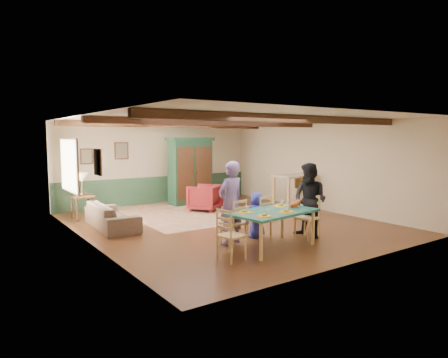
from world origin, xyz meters
TOP-DOWN VIEW (x-y plane):
  - floor at (0.00, 0.00)m, footprint 8.00×8.00m
  - wall_back at (0.00, 4.00)m, footprint 7.00×0.02m
  - wall_left at (-3.50, 0.00)m, footprint 0.02×8.00m
  - wall_right at (3.50, 0.00)m, footprint 0.02×8.00m
  - ceiling at (0.00, 0.00)m, footprint 7.00×8.00m
  - wainscot_back at (0.00, 3.98)m, footprint 6.95×0.03m
  - ceiling_beam_front at (0.00, -2.30)m, footprint 6.95×0.16m
  - ceiling_beam_mid at (0.00, 0.40)m, footprint 6.95×0.16m
  - ceiling_beam_back at (0.00, 3.00)m, footprint 6.95×0.16m
  - window_left at (-3.47, 1.70)m, footprint 0.06×1.60m
  - picture_left_wall at (-3.47, -0.60)m, footprint 0.04×0.42m
  - picture_back_a at (-1.30, 3.97)m, footprint 0.45×0.04m
  - picture_back_b at (-2.40, 3.97)m, footprint 0.38×0.04m
  - dining_table at (-0.56, -2.44)m, footprint 1.94×1.26m
  - dining_chair_far_left at (-1.07, -1.78)m, footprint 0.48×0.50m
  - dining_chair_far_right at (-0.27, -1.66)m, footprint 0.48×0.50m
  - dining_chair_end_left at (-1.71, -2.61)m, footprint 0.50×0.48m
  - dining_chair_end_right at (0.58, -2.27)m, footprint 0.50×0.48m
  - person_man at (-1.08, -1.70)m, footprint 0.69×0.51m
  - person_woman at (0.68, -2.25)m, footprint 0.74×0.89m
  - person_child at (-0.28, -1.58)m, footprint 0.54×0.39m
  - cat at (-0.00, -2.46)m, footprint 0.38×0.19m
  - place_setting_near_left at (-1.08, -2.77)m, footprint 0.44×0.36m
  - place_setting_near_center at (-0.43, -2.67)m, footprint 0.44×0.36m
  - place_setting_far_left at (-1.15, -2.27)m, footprint 0.44×0.36m
  - place_setting_far_right at (-0.05, -2.11)m, footprint 0.44×0.36m
  - area_rug at (0.01, 1.86)m, footprint 3.73×4.38m
  - armoire at (0.76, 3.19)m, footprint 1.59×0.68m
  - armchair at (0.49, 1.85)m, footprint 1.20×1.21m
  - sofa at (-2.64, 1.15)m, footprint 0.90×2.12m
  - end_table at (-2.93, 2.61)m, footprint 0.56×0.56m
  - table_lamp at (-2.93, 2.61)m, footprint 0.35×0.35m
  - counter_table at (2.72, 0.31)m, footprint 1.37×0.87m
  - bar_stool_left at (3.02, 0.23)m, footprint 0.41×0.44m
  - bar_stool_right at (3.26, 0.22)m, footprint 0.40×0.44m

SIDE VIEW (x-z plane):
  - floor at x=0.00m, z-range 0.00..0.00m
  - area_rug at x=0.01m, z-range 0.00..0.01m
  - sofa at x=-2.64m, z-range 0.00..0.61m
  - end_table at x=-2.93m, z-range 0.00..0.66m
  - dining_table at x=-0.56m, z-range 0.00..0.76m
  - armchair at x=0.49m, z-range 0.00..0.80m
  - wainscot_back at x=0.00m, z-range 0.00..0.90m
  - dining_chair_far_left at x=-1.07m, z-range 0.00..0.96m
  - dining_chair_far_right at x=-0.27m, z-range 0.00..0.96m
  - dining_chair_end_left at x=-1.71m, z-range 0.00..0.96m
  - dining_chair_end_right at x=0.58m, z-range 0.00..0.96m
  - person_child at x=-0.28m, z-range 0.00..1.01m
  - bar_stool_left at x=3.02m, z-range 0.00..1.04m
  - bar_stool_right at x=3.26m, z-range 0.00..1.09m
  - counter_table at x=2.72m, z-range 0.00..1.10m
  - place_setting_near_left at x=-1.08m, z-range 0.76..0.87m
  - place_setting_near_center at x=-0.43m, z-range 0.76..0.87m
  - place_setting_far_left at x=-1.15m, z-range 0.76..0.87m
  - place_setting_far_right at x=-0.05m, z-range 0.76..0.87m
  - person_woman at x=0.68m, z-range 0.00..1.67m
  - cat at x=0.00m, z-range 0.76..0.94m
  - person_man at x=-1.08m, z-range 0.00..1.74m
  - table_lamp at x=-2.93m, z-range 0.66..1.27m
  - armoire at x=0.76m, z-range 0.00..2.22m
  - wall_back at x=0.00m, z-range 0.00..2.70m
  - wall_left at x=-3.50m, z-range 0.00..2.70m
  - wall_right at x=3.50m, z-range 0.00..2.70m
  - window_left at x=-3.47m, z-range 0.90..2.20m
  - picture_back_b at x=-2.40m, z-range 1.41..1.89m
  - picture_left_wall at x=-3.47m, z-range 1.49..2.01m
  - picture_back_a at x=-1.30m, z-range 1.52..2.08m
  - ceiling_beam_front at x=0.00m, z-range 2.53..2.69m
  - ceiling_beam_mid at x=0.00m, z-range 2.53..2.69m
  - ceiling_beam_back at x=0.00m, z-range 2.53..2.69m
  - ceiling at x=0.00m, z-range 2.69..2.71m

